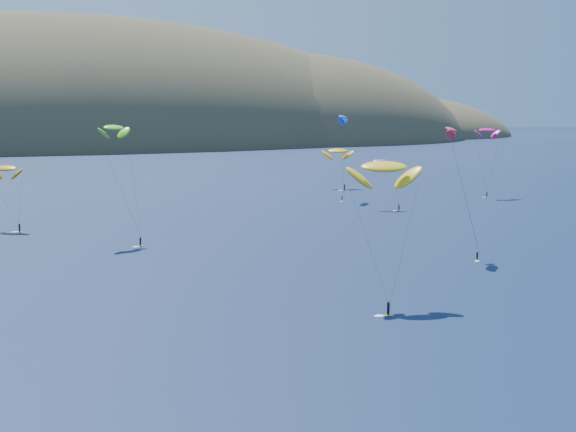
# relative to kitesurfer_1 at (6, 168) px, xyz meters

# --- Properties ---
(island) EXTENTS (730.00, 300.00, 210.00)m
(island) POSITION_rel_kitesurfer_1_xyz_m (90.11, 417.61, -24.51)
(island) COLOR #3D3526
(island) RESTS_ON ground
(kitesurfer_1) EXTENTS (8.83, 10.83, 16.11)m
(kitesurfer_1) POSITION_rel_kitesurfer_1_xyz_m (0.00, 0.00, 0.00)
(kitesurfer_1) COLOR gold
(kitesurfer_1) RESTS_ON ground
(kitesurfer_2) EXTENTS (11.16, 12.62, 22.07)m
(kitesurfer_2) POSITION_rel_kitesurfer_1_xyz_m (44.71, -90.89, 5.40)
(kitesurfer_2) COLOR gold
(kitesurfer_2) RESTS_ON ground
(kitesurfer_3) EXTENTS (8.18, 12.34, 25.40)m
(kitesurfer_3) POSITION_rel_kitesurfer_1_xyz_m (19.44, -25.39, 9.47)
(kitesurfer_3) COLOR gold
(kitesurfer_3) RESTS_ON ground
(kitesurfer_4) EXTENTS (7.45, 9.20, 26.50)m
(kitesurfer_4) POSITION_rel_kitesurfer_1_xyz_m (95.88, 22.04, 10.54)
(kitesurfer_4) COLOR gold
(kitesurfer_4) RESTS_ON ground
(kitesurfer_6) EXTENTS (7.04, 10.02, 14.68)m
(kitesurfer_6) POSITION_rel_kitesurfer_1_xyz_m (95.29, -1.37, -0.93)
(kitesurfer_6) COLOR gold
(kitesurfer_6) RESTS_ON ground
(kitesurfer_8) EXTENTS (8.71, 5.44, 22.59)m
(kitesurfer_8) POSITION_rel_kitesurfer_1_xyz_m (140.02, 11.73, 6.48)
(kitesurfer_8) COLOR gold
(kitesurfer_8) RESTS_ON ground
(kitesurfer_9) EXTENTS (6.50, 11.34, 25.27)m
(kitesurfer_9) POSITION_rel_kitesurfer_1_xyz_m (73.51, -65.33, 9.54)
(kitesurfer_9) COLOR gold
(kitesurfer_9) RESTS_ON ground
(kitesurfer_11) EXTENTS (11.01, 13.14, 15.37)m
(kitesurfer_11) POSITION_rel_kitesurfer_1_xyz_m (109.26, 51.69, -1.22)
(kitesurfer_11) COLOR gold
(kitesurfer_11) RESTS_ON ground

